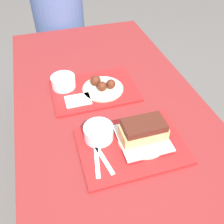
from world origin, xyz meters
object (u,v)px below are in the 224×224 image
(wings_plate_far, at_px, (102,86))
(person_seated_across, at_px, (59,16))
(tray_near, at_px, (132,146))
(brisket_sandwich_plate, at_px, (143,133))
(bowl_coleslaw_far, at_px, (63,81))
(bowl_coleslaw_near, at_px, (99,132))
(tray_far, at_px, (94,90))

(wings_plate_far, xyz_separation_m, person_seated_across, (-0.08, 0.97, -0.02))
(tray_near, height_order, wings_plate_far, wings_plate_far)
(person_seated_across, bearing_deg, brisket_sandwich_plate, -83.69)
(bowl_coleslaw_far, distance_m, person_seated_across, 0.90)
(brisket_sandwich_plate, bearing_deg, bowl_coleslaw_far, 119.10)
(tray_near, xyz_separation_m, brisket_sandwich_plate, (0.05, 0.01, 0.05))
(wings_plate_far, bearing_deg, bowl_coleslaw_near, -107.76)
(brisket_sandwich_plate, relative_size, bowl_coleslaw_far, 1.68)
(tray_near, height_order, bowl_coleslaw_near, bowl_coleslaw_near)
(brisket_sandwich_plate, xyz_separation_m, wings_plate_far, (-0.07, 0.36, -0.02))
(tray_near, distance_m, bowl_coleslaw_far, 0.49)
(wings_plate_far, bearing_deg, brisket_sandwich_plate, -79.82)
(bowl_coleslaw_near, height_order, person_seated_across, person_seated_across)
(tray_far, xyz_separation_m, bowl_coleslaw_far, (-0.14, 0.06, 0.04))
(tray_far, height_order, wings_plate_far, wings_plate_far)
(wings_plate_far, relative_size, person_seated_across, 0.28)
(bowl_coleslaw_far, relative_size, person_seated_across, 0.16)
(wings_plate_far, bearing_deg, tray_far, 163.90)
(brisket_sandwich_plate, relative_size, wings_plate_far, 0.98)
(tray_near, distance_m, person_seated_across, 1.35)
(bowl_coleslaw_near, xyz_separation_m, brisket_sandwich_plate, (0.16, -0.06, 0.01))
(bowl_coleslaw_near, distance_m, person_seated_across, 1.27)
(bowl_coleslaw_near, height_order, wings_plate_far, same)
(brisket_sandwich_plate, distance_m, bowl_coleslaw_far, 0.50)
(bowl_coleslaw_near, xyz_separation_m, person_seated_across, (0.01, 1.27, -0.03))
(tray_far, distance_m, wings_plate_far, 0.05)
(brisket_sandwich_plate, bearing_deg, bowl_coleslaw_near, 158.79)
(tray_near, bearing_deg, person_seated_across, 94.14)
(bowl_coleslaw_far, xyz_separation_m, wings_plate_far, (0.18, -0.07, -0.01))
(person_seated_across, bearing_deg, tray_near, -85.86)
(tray_near, xyz_separation_m, tray_far, (-0.05, 0.39, 0.00))
(tray_far, relative_size, bowl_coleslaw_far, 3.48)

